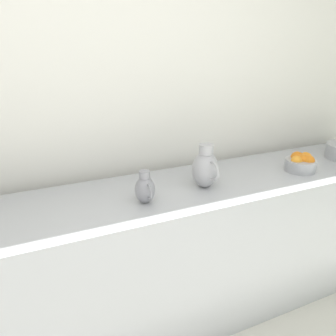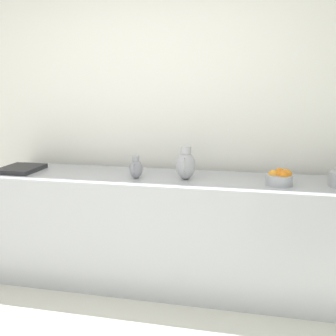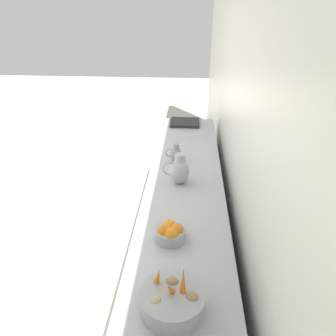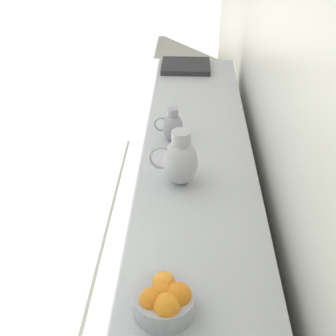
# 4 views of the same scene
# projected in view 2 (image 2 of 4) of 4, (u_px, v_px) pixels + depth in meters

# --- Properties ---
(tile_wall_left) EXTENTS (0.10, 9.16, 3.00)m
(tile_wall_left) POSITION_uv_depth(u_px,v_px,m) (251.00, 99.00, 3.04)
(tile_wall_left) COLOR white
(tile_wall_left) RESTS_ON ground_plane
(prep_counter) EXTENTS (0.61, 3.12, 0.91)m
(prep_counter) POSITION_uv_depth(u_px,v_px,m) (182.00, 232.00, 2.96)
(prep_counter) COLOR #ADAFB5
(prep_counter) RESTS_ON ground_plane
(orange_bowl) EXTENTS (0.19, 0.19, 0.12)m
(orange_bowl) POSITION_uv_depth(u_px,v_px,m) (280.00, 177.00, 2.64)
(orange_bowl) COLOR #9EA0A5
(orange_bowl) RESTS_ON prep_counter
(metal_pitcher_tall) EXTENTS (0.21, 0.15, 0.25)m
(metal_pitcher_tall) POSITION_uv_depth(u_px,v_px,m) (186.00, 165.00, 2.79)
(metal_pitcher_tall) COLOR #A3A3A8
(metal_pitcher_tall) RESTS_ON prep_counter
(metal_pitcher_short) EXTENTS (0.15, 0.10, 0.17)m
(metal_pitcher_short) POSITION_uv_depth(u_px,v_px,m) (136.00, 168.00, 2.83)
(metal_pitcher_short) COLOR gray
(metal_pitcher_short) RESTS_ON prep_counter
(counter_sink_basin) EXTENTS (0.34, 0.30, 0.04)m
(counter_sink_basin) POSITION_uv_depth(u_px,v_px,m) (21.00, 169.00, 3.10)
(counter_sink_basin) COLOR #232326
(counter_sink_basin) RESTS_ON prep_counter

